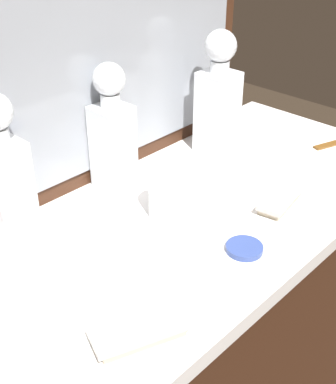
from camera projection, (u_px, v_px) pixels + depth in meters
The scene contains 10 objects.
dresser at pixel (168, 372), 1.36m from camera, with size 1.40×0.57×0.93m.
dresser_mirror at pixel (78, 67), 1.13m from camera, with size 1.06×0.03×0.57m.
crystal_decanter_left at pixel (6, 184), 1.01m from camera, with size 0.08×0.08×0.31m.
crystal_decanter_right at pixel (113, 139), 1.20m from camera, with size 0.08×0.08×0.30m.
crystal_decanter_center at pixel (218, 105), 1.35m from camera, with size 0.09×0.09×0.32m.
crystal_tumbler_far_right at pixel (169, 196), 1.12m from camera, with size 0.09×0.09×0.11m.
silver_brush_front at pixel (139, 332), 0.84m from camera, with size 0.17×0.12×0.02m.
silver_brush_left at pixel (281, 199), 1.18m from camera, with size 0.16×0.08×0.02m.
porcelain_dish at pixel (244, 248), 1.04m from camera, with size 0.07×0.07×0.01m.
tortoiseshell_comb at pixel (334, 143), 1.44m from camera, with size 0.13×0.06×0.01m.
Camera 1 is at (-0.67, -0.63, 1.57)m, focal length 49.28 mm.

